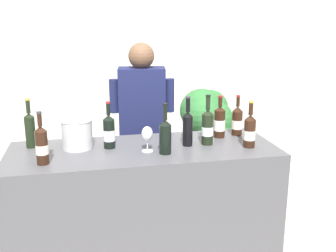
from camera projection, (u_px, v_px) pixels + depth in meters
wall_back at (113, 57)px, 5.11m from camera, size 8.00×0.10×2.80m
counter at (145, 214)px, 2.89m from camera, size 1.85×0.70×1.01m
wine_bottle_0 at (42, 145)px, 2.43m from camera, size 0.08×0.08×0.33m
wine_bottle_1 at (207, 127)px, 2.82m from camera, size 0.08×0.08×0.36m
wine_bottle_2 at (250, 131)px, 2.76m from camera, size 0.08×0.08×0.33m
wine_bottle_3 at (237, 121)px, 3.05m from camera, size 0.08×0.08×0.31m
wine_bottle_4 at (30, 129)px, 2.75m from camera, size 0.07×0.07×0.35m
wine_bottle_5 at (165, 135)px, 2.62m from camera, size 0.08×0.08×0.34m
wine_bottle_6 at (109, 132)px, 2.74m from camera, size 0.08×0.08×0.33m
wine_bottle_7 at (188, 127)px, 2.78m from camera, size 0.07×0.07×0.35m
wine_bottle_8 at (220, 122)px, 2.99m from camera, size 0.08×0.08×0.32m
wine_glass at (147, 135)px, 2.67m from camera, size 0.08×0.08×0.17m
ice_bucket at (77, 134)px, 2.73m from camera, size 0.22×0.22×0.20m
person_server at (143, 142)px, 3.50m from camera, size 0.55×0.29×1.69m
potted_shrub at (208, 126)px, 3.99m from camera, size 0.52×0.56×1.21m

